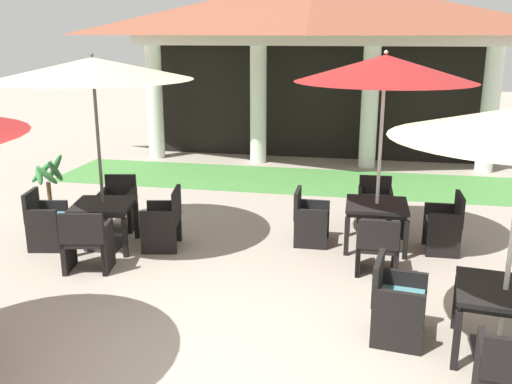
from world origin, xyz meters
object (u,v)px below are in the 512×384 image
at_px(patio_umbrella_mid_left, 385,70).
at_px(patio_chair_mid_left_south, 377,247).
at_px(patio_table_far_back, 103,209).
at_px(potted_palm_left_edge, 51,210).
at_px(patio_table_near_foreground, 504,298).
at_px(patio_table_mid_left, 377,209).
at_px(patio_chair_far_back_south, 87,242).
at_px(patio_chair_far_back_north, 119,205).
at_px(patio_chair_mid_left_west, 310,219).
at_px(patio_chair_mid_left_north, 375,203).
at_px(patio_chair_near_foreground_south, 511,375).
at_px(patio_chair_mid_left_east, 445,225).
at_px(patio_chair_far_back_west, 45,221).
at_px(patio_chair_far_back_east, 164,221).
at_px(patio_chair_near_foreground_west, 396,302).
at_px(patio_umbrella_far_back, 93,70).

relative_size(patio_umbrella_mid_left, patio_chair_mid_left_south, 3.60).
xyz_separation_m(patio_table_far_back, potted_palm_left_edge, (-1.27, 0.62, -0.28)).
xyz_separation_m(patio_table_near_foreground, patio_table_mid_left, (-1.24, 2.86, -0.03)).
relative_size(patio_umbrella_mid_left, patio_chair_far_back_south, 3.32).
bearing_deg(patio_table_mid_left, patio_chair_far_back_north, 179.21).
height_order(patio_table_near_foreground, patio_chair_mid_left_west, patio_chair_mid_left_west).
bearing_deg(patio_chair_far_back_south, patio_chair_mid_left_south, -0.66).
height_order(patio_chair_mid_left_west, potted_palm_left_edge, potted_palm_left_edge).
height_order(patio_umbrella_mid_left, patio_chair_mid_left_north, patio_umbrella_mid_left).
relative_size(patio_chair_near_foreground_south, patio_table_far_back, 0.84).
xyz_separation_m(patio_chair_near_foreground_south, patio_chair_mid_left_east, (-0.10, 3.91, 0.01)).
distance_m(patio_chair_far_back_south, patio_chair_far_back_west, 1.29).
distance_m(patio_table_mid_left, potted_palm_left_edge, 5.35).
relative_size(patio_chair_mid_left_west, potted_palm_left_edge, 0.66).
distance_m(patio_chair_far_back_south, patio_chair_far_back_east, 1.29).
bearing_deg(patio_chair_near_foreground_west, patio_chair_near_foreground_south, 45.17).
distance_m(patio_chair_mid_left_west, patio_umbrella_far_back, 3.91).
bearing_deg(patio_chair_far_back_east, patio_chair_far_back_south, 134.82).
distance_m(patio_chair_near_foreground_south, patio_chair_mid_left_north, 5.03).
xyz_separation_m(patio_chair_mid_left_west, patio_table_far_back, (-3.06, -0.82, 0.21)).
height_order(patio_chair_mid_left_east, patio_chair_far_back_north, patio_chair_mid_left_east).
height_order(patio_umbrella_far_back, potted_palm_left_edge, patio_umbrella_far_back).
bearing_deg(patio_table_mid_left, patio_chair_far_back_south, -156.12).
relative_size(patio_chair_near_foreground_south, patio_chair_mid_left_west, 1.00).
distance_m(patio_chair_near_foreground_south, patio_chair_far_back_south, 5.46).
bearing_deg(patio_table_near_foreground, patio_chair_mid_left_east, 94.58).
distance_m(patio_table_near_foreground, patio_umbrella_far_back, 6.05).
bearing_deg(patio_chair_far_back_north, patio_chair_far_back_east, 135.18).
relative_size(patio_chair_near_foreground_south, patio_chair_far_back_east, 0.92).
relative_size(patio_chair_far_back_north, patio_chair_far_back_west, 0.98).
relative_size(patio_chair_near_foreground_south, patio_chair_far_back_west, 0.95).
xyz_separation_m(patio_chair_mid_left_east, potted_palm_left_edge, (-6.36, -0.23, -0.09)).
bearing_deg(patio_chair_far_back_east, patio_chair_near_foreground_south, -138.03).
relative_size(patio_chair_near_foreground_south, patio_chair_mid_left_north, 1.03).
height_order(patio_table_near_foreground, potted_palm_left_edge, potted_palm_left_edge).
bearing_deg(patio_chair_mid_left_south, patio_chair_far_back_north, 164.95).
bearing_deg(patio_chair_mid_left_north, patio_chair_far_back_east, 26.87).
distance_m(patio_chair_mid_left_north, patio_chair_mid_left_east, 1.43).
bearing_deg(patio_chair_mid_left_west, patio_chair_far_back_east, -74.42).
bearing_deg(patio_umbrella_mid_left, patio_chair_mid_left_north, 90.97).
relative_size(patio_chair_mid_left_north, patio_chair_far_back_east, 0.89).
xyz_separation_m(patio_table_mid_left, potted_palm_left_edge, (-5.34, -0.22, -0.28)).
height_order(patio_chair_mid_left_west, patio_umbrella_far_back, patio_umbrella_far_back).
height_order(patio_table_near_foreground, patio_chair_far_back_north, patio_chair_far_back_north).
distance_m(patio_chair_near_foreground_south, patio_chair_far_back_north, 6.66).
xyz_separation_m(patio_chair_near_foreground_west, patio_chair_far_back_north, (-4.45, 2.79, -0.01)).
bearing_deg(patio_chair_far_back_north, patio_chair_far_back_south, 90.00).
distance_m(patio_chair_mid_left_north, patio_chair_far_back_north, 4.34).
xyz_separation_m(patio_table_far_back, patio_umbrella_far_back, (-0.00, 0.00, 2.07)).
bearing_deg(potted_palm_left_edge, patio_umbrella_mid_left, 2.32).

